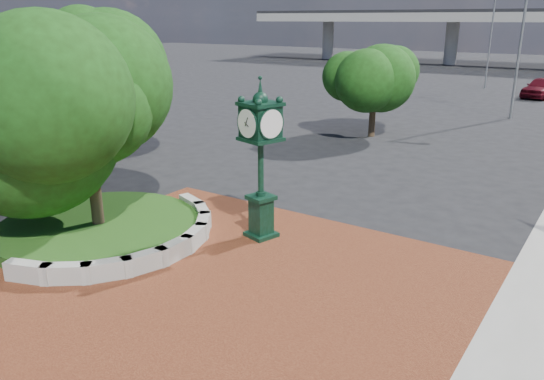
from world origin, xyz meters
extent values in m
plane|color=black|center=(0.00, 0.00, 0.00)|extent=(200.00, 200.00, 0.00)
cube|color=#5F2916|center=(0.00, -1.00, 0.02)|extent=(12.00, 12.00, 0.04)
cube|color=#9E9B93|center=(-3.91, -3.01, 0.27)|extent=(1.29, 0.76, 0.54)
cube|color=#9E9B93|center=(-3.05, -2.54, 0.27)|extent=(1.20, 1.04, 0.54)
cube|color=#9E9B93|center=(-2.38, -1.84, 0.27)|extent=(1.00, 1.22, 0.54)
cube|color=#9E9B93|center=(-1.95, -0.96, 0.27)|extent=(0.71, 1.30, 0.54)
cube|color=#9E9B93|center=(-1.80, 0.00, 0.27)|extent=(0.35, 1.25, 0.54)
cube|color=#9E9B93|center=(-1.95, 0.96, 0.27)|extent=(0.71, 1.30, 0.54)
cube|color=#9E9B93|center=(-2.38, 1.84, 0.27)|extent=(1.00, 1.22, 0.54)
cube|color=#9E9B93|center=(-3.05, 2.54, 0.27)|extent=(1.20, 1.04, 0.54)
cube|color=#9E9B93|center=(-3.91, 3.01, 0.27)|extent=(1.29, 0.76, 0.54)
cylinder|color=#1F4213|center=(-5.00, 0.00, 0.20)|extent=(6.10, 6.10, 0.40)
cylinder|color=#9E9B93|center=(-35.00, 70.00, 3.00)|extent=(1.80, 1.80, 6.00)
cylinder|color=#9E9B93|center=(-15.00, 70.00, 3.00)|extent=(1.80, 1.80, 6.00)
cylinder|color=#38281C|center=(-5.00, 0.00, 1.08)|extent=(0.36, 0.36, 2.17)
sphere|color=#17380F|center=(-5.00, 0.00, 3.73)|extent=(5.20, 5.20, 5.20)
cylinder|color=#38281C|center=(-13.00, 5.00, 1.22)|extent=(0.36, 0.36, 2.45)
sphere|color=#17380F|center=(-13.00, 5.00, 4.13)|extent=(5.60, 5.60, 5.60)
cylinder|color=#38281C|center=(-4.00, 18.00, 0.96)|extent=(0.36, 0.36, 1.92)
sphere|color=#17380F|center=(-4.00, 18.00, 3.25)|extent=(4.40, 4.40, 4.40)
cube|color=black|center=(-0.76, 2.63, 0.08)|extent=(0.99, 0.99, 0.16)
cube|color=black|center=(-0.76, 2.63, 0.70)|extent=(0.68, 0.68, 1.10)
cube|color=black|center=(-0.76, 2.63, 1.28)|extent=(0.86, 0.86, 0.12)
cylinder|color=black|center=(-0.76, 2.63, 2.20)|extent=(0.17, 0.17, 1.70)
cube|color=black|center=(-0.76, 2.63, 3.56)|extent=(1.11, 1.11, 0.90)
cylinder|color=white|center=(-0.88, 2.18, 3.56)|extent=(0.79, 0.27, 0.80)
cylinder|color=white|center=(-0.63, 3.09, 3.56)|extent=(0.79, 0.27, 0.80)
cylinder|color=white|center=(-1.21, 2.76, 3.56)|extent=(0.27, 0.79, 0.80)
cylinder|color=white|center=(-0.30, 2.51, 3.56)|extent=(0.27, 0.79, 0.80)
sphere|color=black|center=(-0.76, 2.63, 4.18)|extent=(0.44, 0.44, 0.44)
cone|color=black|center=(-0.76, 2.63, 4.51)|extent=(0.18, 0.18, 0.50)
imported|color=#530B16|center=(1.44, 40.13, 0.85)|extent=(2.91, 5.29, 1.70)
cylinder|color=slate|center=(1.35, 28.39, 4.70)|extent=(0.17, 0.17, 9.40)
cylinder|color=slate|center=(-4.01, 44.21, 4.06)|extent=(0.14, 0.14, 8.12)
camera|label=1|loc=(7.88, -9.52, 6.35)|focal=35.00mm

